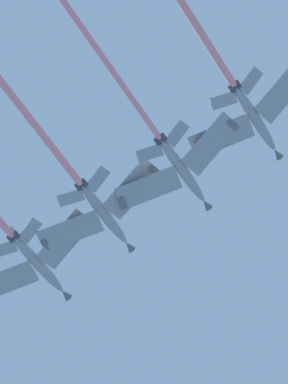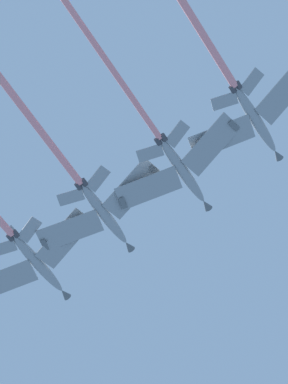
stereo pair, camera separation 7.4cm
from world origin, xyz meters
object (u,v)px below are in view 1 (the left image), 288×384
at_px(jet_far_left, 2,224).
at_px(jet_centre, 164,144).
at_px(jet_inner_right, 228,75).
at_px(jet_inner_left, 78,180).

distance_m(jet_far_left, jet_centre, 24.85).
relative_size(jet_centre, jet_inner_right, 0.92).
bearing_deg(jet_centre, jet_inner_left, -46.02).
xyz_separation_m(jet_far_left, jet_inner_right, (-20.22, 30.91, -0.40)).
xyz_separation_m(jet_centre, jet_inner_right, (-4.13, 11.97, -0.54)).
distance_m(jet_inner_left, jet_inner_right, 24.85).
height_order(jet_far_left, jet_inner_right, jet_far_left).
height_order(jet_centre, jet_inner_right, jet_inner_right).
bearing_deg(jet_inner_left, jet_far_left, -53.46).
xyz_separation_m(jet_far_left, jet_inner_left, (-7.22, 9.74, -0.15)).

